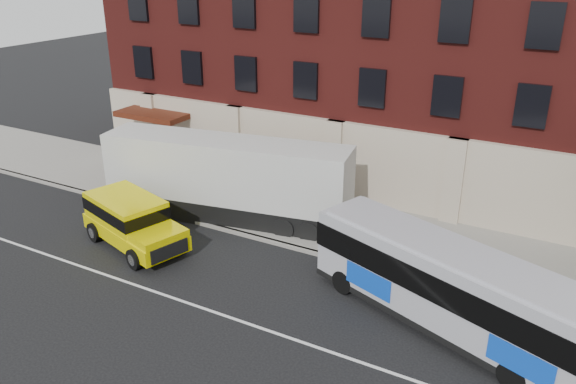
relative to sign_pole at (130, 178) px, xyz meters
The scene contains 9 objects.
ground 10.59m from the sign_pole, 35.87° to the right, with size 120.00×120.00×0.00m, color black.
sidewalk 9.07m from the sign_pole, 18.56° to the left, with size 60.00×6.00×0.15m, color gray.
kerb 8.61m from the sign_pole, ahead, with size 60.00×0.25×0.15m, color gray.
lane_line 10.31m from the sign_pole, 33.60° to the right, with size 60.00×0.12×0.01m, color silver.
building 15.03m from the sign_pole, 51.75° to the left, with size 30.00×12.10×15.00m.
sign_pole is the anchor object (origin of this frame).
city_bus 17.09m from the sign_pole, ahead, with size 11.22×6.03×3.04m.
yellow_suv 4.27m from the sign_pole, 46.87° to the right, with size 5.70×3.59×2.12m.
shipping_container 5.18m from the sign_pole, 12.17° to the left, with size 11.96×4.38×3.91m.
Camera 1 is at (11.05, -13.16, 11.83)m, focal length 35.64 mm.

